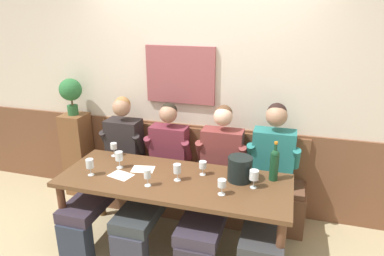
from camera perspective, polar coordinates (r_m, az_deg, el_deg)
room_wall_back at (r=3.73m, az=1.49°, el=7.03°), size 6.80×0.12×2.80m
wood_wainscot_panel at (r=3.98m, az=1.21°, el=-6.18°), size 6.80×0.03×0.96m
wall_bench at (r=3.89m, az=0.37°, el=-10.12°), size 2.37×0.42×0.94m
dining_table at (r=3.14m, az=-3.06°, el=-9.84°), size 2.07×0.78×0.76m
person_center_left_seat at (r=3.75m, az=-13.28°, el=-5.88°), size 0.48×1.24×1.29m
person_center_right_seat at (r=3.52m, az=-5.71°, el=-7.74°), size 0.51×1.23×1.26m
person_left_seat at (r=3.36m, az=3.78°, el=-8.85°), size 0.53×1.23×1.28m
person_right_seat at (r=3.31m, az=12.81°, el=-9.10°), size 0.52×1.23×1.34m
ice_bucket at (r=3.05m, az=7.98°, el=-6.75°), size 0.22×0.22×0.22m
wine_bottle_amber_mid at (r=3.09m, az=13.55°, el=-5.81°), size 0.08×0.08×0.36m
wine_glass_center_front at (r=3.59m, az=-12.92°, el=-3.08°), size 0.07×0.07×0.14m
wine_glass_mid_right at (r=2.94m, az=10.29°, el=-7.83°), size 0.08×0.08×0.16m
wine_glass_by_bottle at (r=3.31m, az=-12.07°, el=-4.73°), size 0.07×0.07×0.16m
wine_glass_right_end at (r=3.24m, az=-16.70°, el=-5.86°), size 0.07×0.07×0.16m
wine_glass_mid_left at (r=2.82m, az=5.02°, el=-9.25°), size 0.07×0.07×0.13m
wine_glass_center_rear at (r=2.96m, az=-7.45°, el=-7.72°), size 0.06×0.06×0.15m
wine_glass_left_end at (r=3.12m, az=1.81°, el=-6.21°), size 0.07×0.07×0.13m
wine_glass_near_bucket at (r=3.02m, az=-2.48°, el=-6.85°), size 0.07×0.07×0.15m
tasting_sheet_left_guest at (r=3.21m, az=-11.76°, el=-7.72°), size 0.24×0.20×0.00m
tasting_sheet_right_guest at (r=3.29m, az=-8.17°, el=-6.81°), size 0.23×0.19×0.00m
corner_pedestal at (r=4.42m, az=-18.42°, el=-4.15°), size 0.28×0.28×1.02m
potted_plant at (r=4.18m, az=-19.57°, el=5.75°), size 0.26×0.26×0.43m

